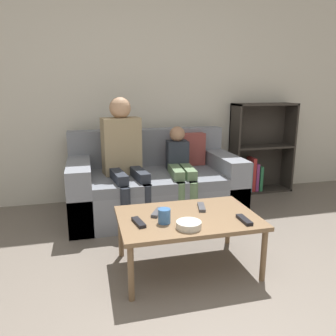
{
  "coord_description": "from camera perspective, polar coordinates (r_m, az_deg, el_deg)",
  "views": [
    {
      "loc": [
        -0.57,
        -1.08,
        1.3
      ],
      "look_at": [
        0.1,
        1.58,
        0.63
      ],
      "focal_mm": 35.0,
      "sensor_mm": 36.0,
      "label": 1
    }
  ],
  "objects": [
    {
      "name": "person_adult",
      "position": [
        3.26,
        -7.75,
        3.07
      ],
      "size": [
        0.42,
        0.68,
        1.21
      ],
      "rotation": [
        0.0,
        0.0,
        0.14
      ],
      "color": "#282D38",
      "rests_on": "ground_plane"
    },
    {
      "name": "cup_near",
      "position": [
        2.24,
        -0.66,
        -8.34
      ],
      "size": [
        0.09,
        0.09,
        0.1
      ],
      "color": "#3D70B2",
      "rests_on": "coffee_table"
    },
    {
      "name": "tv_remote_1",
      "position": [
        2.34,
        13.14,
        -8.77
      ],
      "size": [
        0.05,
        0.17,
        0.02
      ],
      "rotation": [
        0.0,
        0.0,
        -0.0
      ],
      "color": "black",
      "rests_on": "coffee_table"
    },
    {
      "name": "tv_remote_2",
      "position": [
        2.52,
        5.84,
        -6.78
      ],
      "size": [
        0.09,
        0.18,
        0.02
      ],
      "rotation": [
        0.0,
        0.0,
        -0.24
      ],
      "color": "#47474C",
      "rests_on": "coffee_table"
    },
    {
      "name": "snack_bowl",
      "position": [
        2.18,
        3.64,
        -9.85
      ],
      "size": [
        0.17,
        0.17,
        0.05
      ],
      "color": "beige",
      "rests_on": "coffee_table"
    },
    {
      "name": "wall_back",
      "position": [
        3.87,
        -5.88,
        13.73
      ],
      "size": [
        12.0,
        0.06,
        2.6
      ],
      "color": "beige",
      "rests_on": "ground_plane"
    },
    {
      "name": "couch",
      "position": [
        3.48,
        -2.39,
        -3.1
      ],
      "size": [
        1.73,
        0.94,
        0.85
      ],
      "color": "gray",
      "rests_on": "ground_plane"
    },
    {
      "name": "bookshelf",
      "position": [
        4.32,
        15.02,
        2.0
      ],
      "size": [
        0.79,
        0.28,
        1.12
      ],
      "color": "#332D28",
      "rests_on": "ground_plane"
    },
    {
      "name": "person_child",
      "position": [
        3.33,
        2.15,
        0.25
      ],
      "size": [
        0.27,
        0.66,
        0.91
      ],
      "rotation": [
        0.0,
        0.0,
        -0.08
      ],
      "color": "#66845B",
      "rests_on": "ground_plane"
    },
    {
      "name": "tv_remote_0",
      "position": [
        2.25,
        -5.14,
        -9.4
      ],
      "size": [
        0.08,
        0.18,
        0.02
      ],
      "rotation": [
        0.0,
        0.0,
        0.19
      ],
      "color": "black",
      "rests_on": "coffee_table"
    },
    {
      "name": "coffee_table",
      "position": [
        2.39,
        3.44,
        -9.15
      ],
      "size": [
        0.99,
        0.66,
        0.41
      ],
      "color": "brown",
      "rests_on": "ground_plane"
    },
    {
      "name": "tv_remote_3",
      "position": [
        2.41,
        -1.87,
        -7.73
      ],
      "size": [
        0.12,
        0.17,
        0.02
      ],
      "rotation": [
        0.0,
        0.0,
        -0.51
      ],
      "color": "#47474C",
      "rests_on": "coffee_table"
    }
  ]
}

